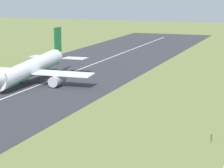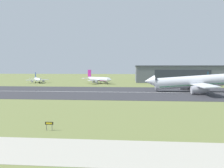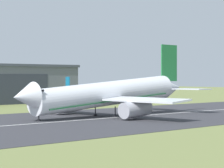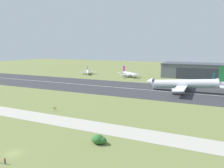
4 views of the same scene
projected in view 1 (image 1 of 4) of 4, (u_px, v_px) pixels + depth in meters
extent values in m
plane|color=olive|center=(164.00, 120.00, 135.89)|extent=(700.14, 700.14, 0.00)
cylinder|color=silver|center=(30.00, 68.00, 183.82)|extent=(41.68, 5.82, 8.62)
cone|color=silver|center=(59.00, 57.00, 205.94)|extent=(7.18, 5.14, 5.59)
cube|color=#1E7238|center=(30.00, 73.00, 184.11)|extent=(37.16, 5.52, 2.86)
cube|color=silver|center=(63.00, 74.00, 178.93)|extent=(6.48, 20.66, 0.86)
cylinder|color=#A8A8B2|center=(57.00, 80.00, 178.66)|extent=(7.63, 3.55, 4.04)
cube|color=#1E7238|center=(58.00, 40.00, 203.76)|extent=(6.18, 0.30, 9.66)
cube|color=silver|center=(42.00, 56.00, 207.75)|extent=(5.44, 8.71, 0.24)
cube|color=silver|center=(75.00, 58.00, 203.05)|extent=(5.44, 8.71, 0.24)
cylinder|color=black|center=(0.00, 90.00, 166.53)|extent=(0.24, 0.24, 2.54)
cylinder|color=black|center=(1.00, 94.00, 166.73)|extent=(0.84, 0.84, 0.44)
cylinder|color=black|center=(21.00, 80.00, 185.39)|extent=(0.24, 0.24, 2.54)
cylinder|color=black|center=(21.00, 83.00, 185.59)|extent=(0.84, 0.84, 0.44)
cylinder|color=black|center=(38.00, 81.00, 183.16)|extent=(0.24, 0.24, 2.54)
cylinder|color=black|center=(38.00, 84.00, 183.36)|extent=(0.84, 0.84, 0.44)
cylinder|color=#4C4C51|center=(211.00, 141.00, 115.74)|extent=(0.10, 0.10, 1.15)
cylinder|color=#4C4C51|center=(212.00, 139.00, 116.77)|extent=(0.10, 0.10, 1.15)
cube|color=black|center=(212.00, 136.00, 116.10)|extent=(1.59, 0.12, 0.55)
cube|color=yellow|center=(212.00, 136.00, 116.07)|extent=(1.21, 0.02, 0.33)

